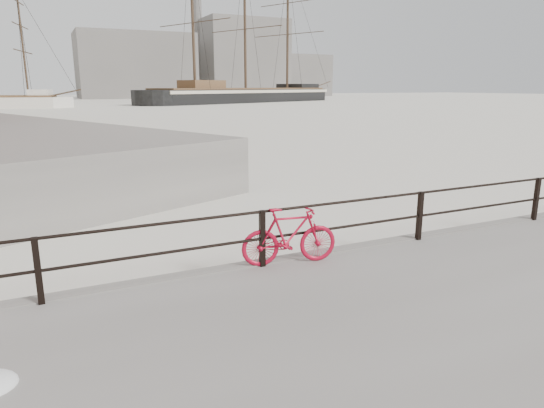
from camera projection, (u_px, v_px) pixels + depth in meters
name	position (u px, v px, depth m)	size (l,w,h in m)	color
ground	(412.00, 253.00, 10.13)	(400.00, 400.00, 0.00)	white
guardrail	(420.00, 216.00, 9.80)	(28.00, 0.10, 1.00)	black
bicycle	(290.00, 236.00, 8.45)	(1.71, 0.26, 1.03)	#AD0B26
barque_black	(246.00, 102.00, 105.22)	(62.12, 20.33, 35.01)	black
industrial_west	(136.00, 66.00, 139.16)	(32.00, 18.00, 18.00)	gray
industrial_mid	(242.00, 59.00, 157.46)	(26.00, 20.00, 24.00)	gray
industrial_east	(297.00, 76.00, 172.63)	(20.00, 16.00, 14.00)	gray
smokestack	(198.00, 26.00, 154.04)	(2.80, 2.80, 44.00)	gray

